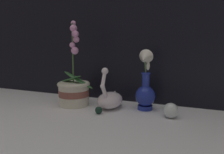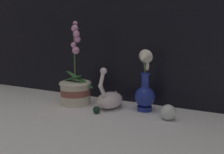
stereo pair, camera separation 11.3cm
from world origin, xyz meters
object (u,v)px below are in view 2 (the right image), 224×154
(blue_vase, at_px, (145,89))
(glass_sphere, at_px, (168,112))
(swan_figurine, at_px, (110,99))
(orchid_potted_plant, at_px, (76,89))

(blue_vase, bearing_deg, glass_sphere, -28.53)
(swan_figurine, bearing_deg, orchid_potted_plant, -173.85)
(orchid_potted_plant, bearing_deg, swan_figurine, 6.15)
(orchid_potted_plant, height_order, glass_sphere, orchid_potted_plant)
(orchid_potted_plant, relative_size, swan_figurine, 2.06)
(orchid_potted_plant, bearing_deg, blue_vase, 8.50)
(orchid_potted_plant, xyz_separation_m, swan_figurine, (0.20, 0.02, -0.04))
(orchid_potted_plant, relative_size, blue_vase, 1.48)
(swan_figurine, xyz_separation_m, blue_vase, (0.18, 0.03, 0.06))
(swan_figurine, xyz_separation_m, glass_sphere, (0.31, -0.04, -0.01))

